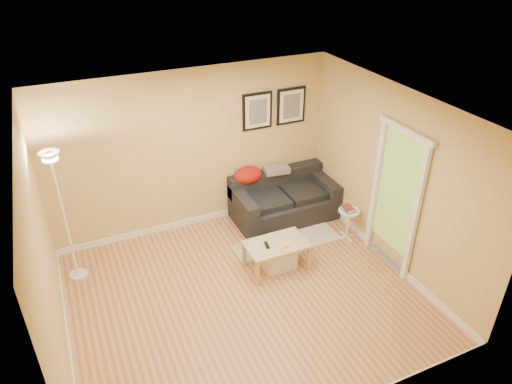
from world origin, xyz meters
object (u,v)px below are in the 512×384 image
sofa (284,198)px  coffee_table (276,256)px  book_stack (348,208)px  storage_bin (278,258)px  side_table (348,224)px  floor_lamp (65,221)px

sofa → coffee_table: 1.38m
book_stack → storage_bin: bearing=-166.9°
sofa → book_stack: 1.13m
coffee_table → side_table: side_table is taller
sofa → floor_lamp: (-3.38, -0.15, 0.55)m
sofa → storage_bin: (-0.68, -1.14, -0.22)m
side_table → floor_lamp: size_ratio=0.26×
sofa → coffee_table: sofa is taller
sofa → storage_bin: sofa is taller
coffee_table → storage_bin: (0.04, 0.02, -0.07)m
storage_bin → floor_lamp: 2.98m
coffee_table → floor_lamp: 2.93m
sofa → floor_lamp: size_ratio=0.87×
coffee_table → storage_bin: coffee_table is taller
side_table → floor_lamp: 4.15m
coffee_table → side_table: bearing=12.0°
sofa → book_stack: sofa is taller
coffee_table → book_stack: book_stack is taller
floor_lamp → sofa: bearing=2.5°
sofa → side_table: bearing=-55.7°
side_table → book_stack: size_ratio=2.40×
storage_bin → floor_lamp: bearing=159.8°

